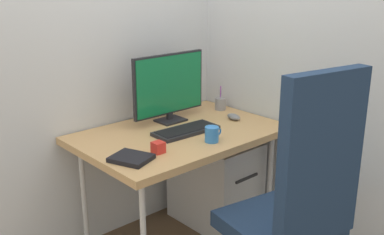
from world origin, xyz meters
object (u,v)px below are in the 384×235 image
object	(u,v)px
filing_cabinet	(215,181)
desk_clamp_accessory	(158,147)
keyboard	(186,130)
monitor	(169,86)
pen_holder	(220,104)
notebook	(131,158)
mouse	(234,117)
office_chair	(299,197)
coffee_mug	(212,134)

from	to	relation	value
filing_cabinet	desk_clamp_accessory	world-z (taller)	desk_clamp_accessory
desk_clamp_accessory	filing_cabinet	bearing A→B (deg)	19.56
keyboard	monitor	bearing A→B (deg)	73.70
pen_holder	filing_cabinet	bearing A→B (deg)	-143.79
filing_cabinet	notebook	xyz separation A→B (m)	(-0.83, -0.22, 0.47)
mouse	monitor	bearing A→B (deg)	148.32
office_chair	notebook	size ratio (longest dim) A/B	6.63
office_chair	pen_holder	bearing A→B (deg)	63.59
filing_cabinet	coffee_mug	distance (m)	0.68
desk_clamp_accessory	pen_holder	bearing A→B (deg)	23.11
office_chair	notebook	bearing A→B (deg)	124.68
office_chair	monitor	world-z (taller)	office_chair
filing_cabinet	monitor	bearing A→B (deg)	150.83
pen_holder	desk_clamp_accessory	xyz separation A→B (m)	(-0.82, -0.35, -0.01)
office_chair	monitor	bearing A→B (deg)	85.48
office_chair	pen_holder	distance (m)	1.15
office_chair	keyboard	world-z (taller)	office_chair
office_chair	mouse	world-z (taller)	office_chair
pen_holder	desk_clamp_accessory	world-z (taller)	pen_holder
office_chair	monitor	distance (m)	1.12
office_chair	coffee_mug	world-z (taller)	office_chair
keyboard	mouse	bearing A→B (deg)	-3.04
filing_cabinet	desk_clamp_accessory	bearing A→B (deg)	-160.44
office_chair	mouse	distance (m)	0.91
filing_cabinet	desk_clamp_accessory	size ratio (longest dim) A/B	9.94
notebook	keyboard	bearing A→B (deg)	-5.39
filing_cabinet	coffee_mug	size ratio (longest dim) A/B	5.29
mouse	desk_clamp_accessory	distance (m)	0.73
monitor	office_chair	bearing A→B (deg)	-94.52
notebook	mouse	bearing A→B (deg)	-13.55
pen_holder	mouse	bearing A→B (deg)	-114.68
keyboard	notebook	size ratio (longest dim) A/B	2.12
keyboard	coffee_mug	xyz separation A→B (m)	(0.00, -0.22, 0.03)
mouse	coffee_mug	xyz separation A→B (m)	(-0.39, -0.20, 0.02)
monitor	keyboard	bearing A→B (deg)	-106.30
notebook	coffee_mug	bearing A→B (deg)	-30.16
monitor	mouse	size ratio (longest dim) A/B	4.98
mouse	coffee_mug	bearing A→B (deg)	-146.25
office_chair	filing_cabinet	size ratio (longest dim) A/B	2.13
keyboard	mouse	world-z (taller)	mouse
pen_holder	monitor	bearing A→B (deg)	175.06
office_chair	filing_cabinet	bearing A→B (deg)	68.79
office_chair	pen_holder	world-z (taller)	office_chair
mouse	desk_clamp_accessory	bearing A→B (deg)	-162.89
office_chair	filing_cabinet	world-z (taller)	office_chair
coffee_mug	desk_clamp_accessory	size ratio (longest dim) A/B	1.88
filing_cabinet	notebook	bearing A→B (deg)	-164.80
filing_cabinet	coffee_mug	bearing A→B (deg)	-137.78
mouse	pen_holder	size ratio (longest dim) A/B	0.66
monitor	notebook	distance (m)	0.71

